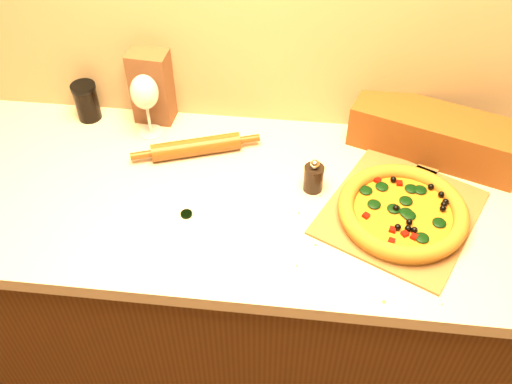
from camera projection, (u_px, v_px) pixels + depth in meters
name	position (u px, v px, depth m)	size (l,w,h in m)	color
cabinet	(245.00, 296.00, 1.84)	(2.80, 0.65, 0.86)	#49260F
countertop	(242.00, 199.00, 1.52)	(2.84, 0.68, 0.04)	beige
pizza_peel	(403.00, 209.00, 1.46)	(0.48, 0.55, 0.01)	brown
pizza	(403.00, 212.00, 1.42)	(0.32, 0.32, 0.05)	#B4742D
bottle_cap	(186.00, 214.00, 1.45)	(0.03, 0.03, 0.01)	black
pepper_grinder	(314.00, 177.00, 1.49)	(0.05, 0.05, 0.10)	black
rolling_pin	(196.00, 147.00, 1.60)	(0.35, 0.14, 0.05)	#51290E
bread_bag	(435.00, 135.00, 1.58)	(0.46, 0.15, 0.13)	#632B12
wine_glass	(145.00, 94.00, 1.58)	(0.08, 0.08, 0.20)	silver
paper_bag	(153.00, 85.00, 1.66)	(0.11, 0.09, 0.23)	brown
dark_jar	(87.00, 101.00, 1.69)	(0.07, 0.07, 0.12)	black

